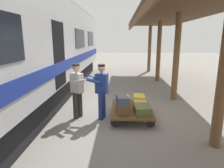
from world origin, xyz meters
TOP-DOWN VIEW (x-y plane):
  - ground_plane at (0.00, 0.00)m, footprint 60.00×60.00m
  - platform_canopy at (-1.82, -0.00)m, footprint 3.20×18.94m
  - train_car at (3.72, 0.00)m, footprint 3.02×18.91m
  - luggage_cart at (-0.03, 0.19)m, footprint 1.24×1.76m
  - suitcase_yellow_case at (-0.31, -0.30)m, footprint 0.39×0.57m
  - suitcase_brown_leather at (0.25, 0.67)m, footprint 0.43×0.51m
  - suitcase_cream_canvas at (0.25, -0.30)m, footprint 0.44×0.65m
  - suitcase_olive_duffel at (-0.31, 0.67)m, footprint 0.50×0.65m
  - suitcase_orange_carryall at (0.25, 0.19)m, footprint 0.43×0.60m
  - suitcase_tan_vintage at (-0.31, 0.19)m, footprint 0.46×0.51m
  - suitcase_slate_roller at (0.27, 0.68)m, footprint 0.39×0.60m
  - porter_in_overalls at (0.91, 0.30)m, footprint 0.72×0.54m
  - porter_by_door at (1.64, 0.25)m, footprint 0.74×0.62m

SIDE VIEW (x-z plane):
  - ground_plane at x=0.00m, z-range 0.00..0.00m
  - luggage_cart at x=-0.03m, z-range 0.11..0.43m
  - suitcase_tan_vintage at x=-0.31m, z-range 0.32..0.52m
  - suitcase_cream_canvas at x=0.25m, z-range 0.32..0.53m
  - suitcase_olive_duffel at x=-0.31m, z-range 0.32..0.56m
  - suitcase_orange_carryall at x=0.25m, z-range 0.32..0.59m
  - suitcase_yellow_case at x=-0.31m, z-range 0.32..0.59m
  - suitcase_brown_leather at x=0.25m, z-range 0.32..0.59m
  - suitcase_slate_roller at x=0.27m, z-range 0.59..0.85m
  - porter_in_overalls at x=0.91m, z-range 0.07..1.78m
  - porter_by_door at x=1.64m, z-range 0.07..1.78m
  - train_car at x=3.72m, z-range 0.06..4.06m
  - platform_canopy at x=-1.82m, z-range 1.51..5.07m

